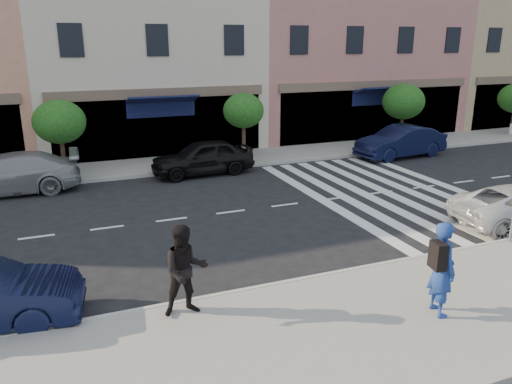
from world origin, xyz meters
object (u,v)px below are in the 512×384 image
walker (185,270)px  car_far_mid (202,157)px  car_far_right (401,142)px  photographer (442,269)px  car_far_left (8,174)px

walker → car_far_mid: size_ratio=0.44×
car_far_mid → car_far_right: size_ratio=0.94×
photographer → walker: size_ratio=1.04×
car_far_left → car_far_mid: 7.50m
car_far_left → car_far_right: size_ratio=1.11×
photographer → car_far_left: size_ratio=0.39×
walker → car_far_right: 17.12m
walker → car_far_right: (13.37, 10.68, -0.34)m
car_far_mid → car_far_right: 9.89m
walker → car_far_left: size_ratio=0.37×
car_far_left → car_far_mid: size_ratio=1.18×
photographer → walker: (-4.78, 1.89, -0.04)m
photographer → walker: 5.14m
car_far_left → photographer: bearing=35.3°
photographer → car_far_right: bearing=-23.4°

